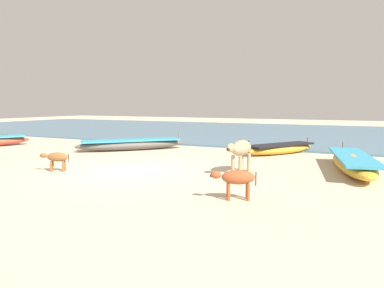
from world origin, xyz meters
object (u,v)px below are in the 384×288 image
object	(u,v)px
fishing_boat_3	(281,148)
cow_adult_dun	(240,149)
fishing_boat_2	(132,144)
calf_near_rust	(236,178)
calf_far_brown	(57,158)
fishing_boat_1	(353,163)

from	to	relation	value
fishing_boat_3	cow_adult_dun	bearing A→B (deg)	-150.80
fishing_boat_2	fishing_boat_3	world-z (taller)	fishing_boat_2
calf_near_rust	calf_far_brown	world-z (taller)	calf_near_rust
fishing_boat_3	calf_near_rust	world-z (taller)	calf_near_rust
cow_adult_dun	calf_near_rust	bearing A→B (deg)	22.98
calf_near_rust	calf_far_brown	distance (m)	6.13
fishing_boat_3	cow_adult_dun	xyz separation A→B (m)	(-0.22, -4.63, 0.48)
fishing_boat_3	calf_far_brown	bearing A→B (deg)	173.99
fishing_boat_1	fishing_boat_2	size ratio (longest dim) A/B	1.14
calf_near_rust	calf_far_brown	size ratio (longest dim) A/B	1.11
fishing_boat_2	cow_adult_dun	bearing A→B (deg)	-72.90
calf_far_brown	calf_near_rust	bearing A→B (deg)	149.02
cow_adult_dun	fishing_boat_2	bearing A→B (deg)	-109.52
fishing_boat_1	fishing_boat_2	bearing A→B (deg)	71.58
fishing_boat_1	cow_adult_dun	distance (m)	3.55
fishing_boat_2	calf_near_rust	distance (m)	9.19
fishing_boat_1	calf_near_rust	size ratio (longest dim) A/B	5.06
fishing_boat_2	calf_far_brown	size ratio (longest dim) A/B	4.93
fishing_boat_2	fishing_boat_3	size ratio (longest dim) A/B	1.22
fishing_boat_2	fishing_boat_3	distance (m)	6.56
calf_far_brown	fishing_boat_3	bearing A→B (deg)	-152.43
fishing_boat_3	calf_near_rust	distance (m)	7.66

